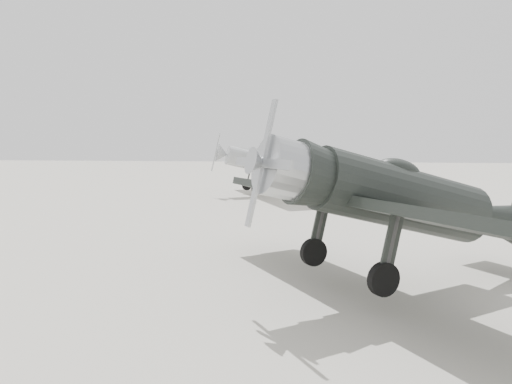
% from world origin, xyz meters
% --- Properties ---
extents(ground, '(160.00, 160.00, 0.00)m').
position_xyz_m(ground, '(0.00, 0.00, 0.00)').
color(ground, '#9B968A').
rests_on(ground, ground).
extents(lowwing_monoplane, '(9.13, 10.43, 3.65)m').
position_xyz_m(lowwing_monoplane, '(5.13, -3.11, 1.93)').
color(lowwing_monoplane, black).
rests_on(lowwing_monoplane, ground).
extents(highwing_monoplane, '(8.91, 11.56, 3.38)m').
position_xyz_m(highwing_monoplane, '(-0.53, 17.00, 2.12)').
color(highwing_monoplane, '#9C9FA1').
rests_on(highwing_monoplane, ground).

